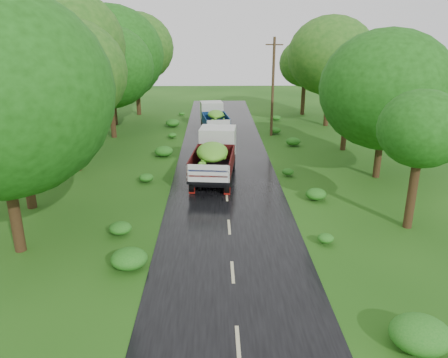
{
  "coord_description": "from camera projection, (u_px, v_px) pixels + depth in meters",
  "views": [
    {
      "loc": [
        -0.65,
        -10.65,
        8.95
      ],
      "look_at": [
        -0.2,
        10.04,
        1.7
      ],
      "focal_mm": 35.0,
      "sensor_mm": 36.0,
      "label": 1
    }
  ],
  "objects": [
    {
      "name": "ground",
      "position": [
        238.0,
        344.0,
        13.02
      ],
      "size": [
        120.0,
        120.0,
        0.0
      ],
      "primitive_type": "plane",
      "color": "#153F0D",
      "rests_on": "ground"
    },
    {
      "name": "road",
      "position": [
        232.0,
        259.0,
        17.73
      ],
      "size": [
        6.5,
        80.0,
        0.02
      ],
      "primitive_type": "cube",
      "color": "black",
      "rests_on": "ground"
    },
    {
      "name": "road_lines",
      "position": [
        231.0,
        247.0,
        18.67
      ],
      "size": [
        0.12,
        69.6,
        0.0
      ],
      "color": "#BFB78C",
      "rests_on": "road"
    },
    {
      "name": "truck_near",
      "position": [
        215.0,
        154.0,
        26.82
      ],
      "size": [
        2.99,
        6.77,
        2.76
      ],
      "rotation": [
        0.0,
        0.0,
        -0.11
      ],
      "color": "black",
      "rests_on": "ground"
    },
    {
      "name": "truck_far",
      "position": [
        214.0,
        117.0,
        38.8
      ],
      "size": [
        2.72,
        5.92,
        2.4
      ],
      "rotation": [
        0.0,
        0.0,
        0.13
      ],
      "color": "black",
      "rests_on": "ground"
    },
    {
      "name": "utility_pole",
      "position": [
        273.0,
        86.0,
        36.48
      ],
      "size": [
        1.42,
        0.38,
        8.17
      ],
      "rotation": [
        0.0,
        0.0,
        -0.2
      ],
      "color": "#382616",
      "rests_on": "ground"
    },
    {
      "name": "trees_left",
      "position": [
        85.0,
        60.0,
        30.64
      ],
      "size": [
        6.29,
        34.2,
        9.59
      ],
      "color": "black",
      "rests_on": "ground"
    },
    {
      "name": "trees_right",
      "position": [
        345.0,
        74.0,
        33.39
      ],
      "size": [
        4.92,
        30.97,
        8.23
      ],
      "color": "black",
      "rests_on": "ground"
    },
    {
      "name": "shrubs",
      "position": [
        226.0,
        178.0,
        26.11
      ],
      "size": [
        11.9,
        44.0,
        0.7
      ],
      "color": "#1C6417",
      "rests_on": "ground"
    }
  ]
}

